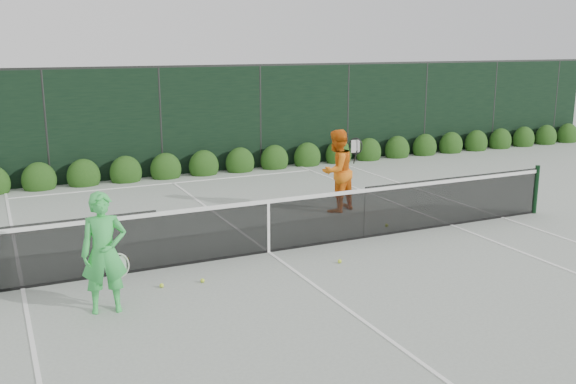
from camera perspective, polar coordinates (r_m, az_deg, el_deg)
name	(u,v)px	position (r m, az deg, el deg)	size (l,w,h in m)	color
ground	(269,252)	(11.58, -1.73, -5.38)	(80.00, 80.00, 0.00)	gray
tennis_net	(267,224)	(11.42, -1.86, -2.87)	(12.90, 0.10, 1.07)	black
player_woman	(104,253)	(9.23, -16.02, -5.23)	(0.69, 0.50, 1.71)	green
player_man	(337,171)	(14.20, 4.35, 1.90)	(1.09, 0.99, 1.83)	orange
court_lines	(269,252)	(11.58, -1.73, -5.36)	(11.03, 23.83, 0.01)	white
windscreen_fence	(347,205)	(8.83, 5.23, -1.13)	(32.00, 21.07, 3.06)	black
hedge_row	(166,170)	(18.10, -10.81, 1.97)	(31.66, 0.65, 0.94)	#11330E
tennis_balls	(251,260)	(11.10, -3.30, -6.06)	(5.30, 1.73, 0.07)	#CBE933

